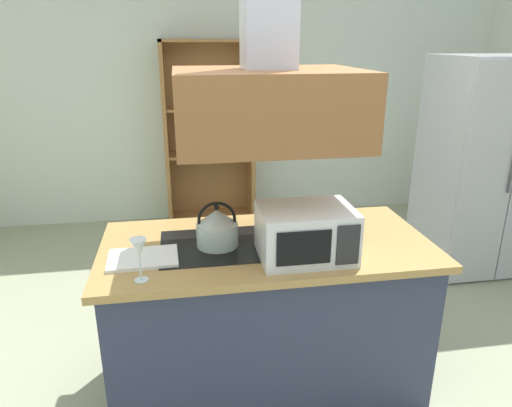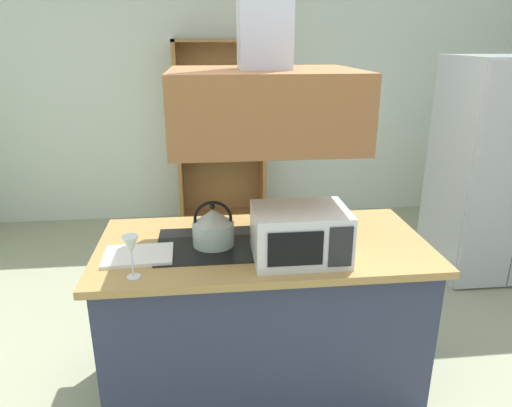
{
  "view_description": "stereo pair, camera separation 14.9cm",
  "coord_description": "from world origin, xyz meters",
  "views": [
    {
      "loc": [
        -0.6,
        -2.17,
        1.94
      ],
      "look_at": [
        -0.17,
        0.45,
        1.0
      ],
      "focal_mm": 32.84,
      "sensor_mm": 36.0,
      "label": 1
    },
    {
      "loc": [
        -0.45,
        -2.19,
        1.94
      ],
      "look_at": [
        -0.17,
        0.45,
        1.0
      ],
      "focal_mm": 32.84,
      "sensor_mm": 36.0,
      "label": 2
    }
  ],
  "objects": [
    {
      "name": "cutting_board",
      "position": [
        -0.81,
        -0.01,
        0.91
      ],
      "size": [
        0.35,
        0.25,
        0.02
      ],
      "primitive_type": "cube",
      "rotation": [
        0.0,
        0.0,
        0.03
      ],
      "color": "white",
      "rests_on": "kitchen_island"
    },
    {
      "name": "microwave",
      "position": [
        -0.01,
        -0.1,
        1.03
      ],
      "size": [
        0.46,
        0.35,
        0.26
      ],
      "color": "silver",
      "rests_on": "kitchen_island"
    },
    {
      "name": "dish_cabinet",
      "position": [
        -0.29,
        2.78,
        0.86
      ],
      "size": [
        0.93,
        0.4,
        1.93
      ],
      "color": "olive",
      "rests_on": "ground"
    },
    {
      "name": "wall_back",
      "position": [
        0.0,
        3.0,
        1.35
      ],
      "size": [
        6.0,
        0.12,
        2.7
      ],
      "primitive_type": "cube",
      "color": "silver",
      "rests_on": "ground"
    },
    {
      "name": "fruit_bowl",
      "position": [
        -0.02,
        0.34,
        0.94
      ],
      "size": [
        0.27,
        0.27,
        0.13
      ],
      "color": "#4C7299",
      "rests_on": "kitchen_island"
    },
    {
      "name": "kettle",
      "position": [
        -0.43,
        0.1,
        1.0
      ],
      "size": [
        0.22,
        0.22,
        0.24
      ],
      "color": "#ADC2B9",
      "rests_on": "kitchen_island"
    },
    {
      "name": "refrigerator",
      "position": [
        1.95,
        1.33,
        0.91
      ],
      "size": [
        0.9,
        0.78,
        1.82
      ],
      "color": "#B5B9C0",
      "rests_on": "ground"
    },
    {
      "name": "wine_glass_on_counter",
      "position": [
        -0.81,
        -0.22,
        1.05
      ],
      "size": [
        0.08,
        0.08,
        0.21
      ],
      "color": "silver",
      "rests_on": "kitchen_island"
    },
    {
      "name": "ground_plane",
      "position": [
        0.0,
        0.0,
        0.0
      ],
      "size": [
        7.8,
        7.8,
        0.0
      ],
      "primitive_type": "plane",
      "color": "gray"
    },
    {
      "name": "kitchen_island",
      "position": [
        -0.17,
        0.1,
        0.45
      ],
      "size": [
        1.76,
        0.87,
        0.9
      ],
      "color": "#303650",
      "rests_on": "ground"
    },
    {
      "name": "range_hood",
      "position": [
        -0.17,
        0.1,
        1.74
      ],
      "size": [
        0.9,
        0.7,
        1.26
      ],
      "color": "brown"
    }
  ]
}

